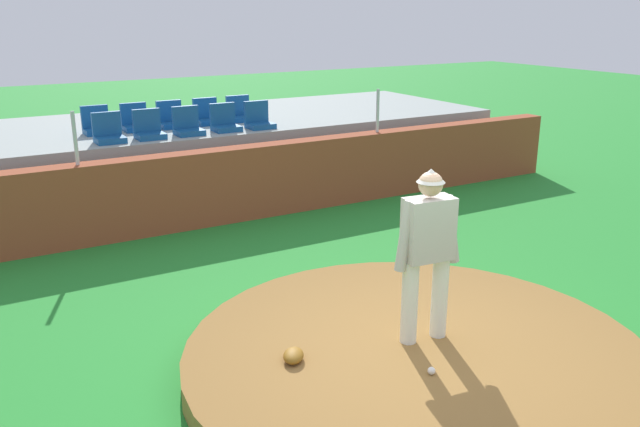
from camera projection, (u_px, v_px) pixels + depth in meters
ground_plane at (416, 370)px, 6.84m from camera, size 60.00×60.00×0.00m
pitchers_mound at (416, 359)px, 6.80m from camera, size 4.76×4.76×0.26m
pitcher at (428, 243)px, 6.64m from camera, size 0.76×0.32×1.83m
baseball at (431, 371)px, 6.26m from camera, size 0.07×0.07×0.07m
fielding_glove at (293, 355)px, 6.50m from camera, size 0.33×0.36×0.11m
brick_barrier at (213, 187)px, 11.32m from camera, size 15.30×0.40×1.28m
fence_post_left at (75, 138)px, 9.98m from camera, size 0.06×0.06×0.82m
fence_post_right at (378, 111)px, 12.62m from camera, size 0.06×0.06×0.82m
bleacher_platform at (165, 156)px, 13.48m from camera, size 13.76×4.10×1.38m
stadium_chair_0 at (109, 133)px, 11.28m from camera, size 0.48×0.44×0.50m
stadium_chair_1 at (149, 129)px, 11.62m from camera, size 0.48×0.44×0.50m
stadium_chair_2 at (188, 126)px, 11.96m from camera, size 0.48×0.44×0.50m
stadium_chair_3 at (225, 122)px, 12.33m from camera, size 0.48×0.44×0.50m
stadium_chair_4 at (259, 120)px, 12.61m from camera, size 0.48×0.44×0.50m
stadium_chair_5 at (97, 125)px, 12.04m from camera, size 0.48×0.44×0.50m
stadium_chair_6 at (136, 122)px, 12.36m from camera, size 0.48×0.44×0.50m
stadium_chair_7 at (171, 119)px, 12.68m from camera, size 0.48×0.44×0.50m
stadium_chair_8 at (207, 116)px, 13.04m from camera, size 0.48×0.44×0.50m
stadium_chair_9 at (240, 113)px, 13.40m from camera, size 0.48×0.44×0.50m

